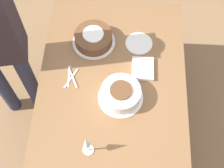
% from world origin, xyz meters
% --- Properties ---
extents(ground_plane, '(12.00, 12.00, 0.00)m').
position_xyz_m(ground_plane, '(0.00, 0.00, 0.00)').
color(ground_plane, '#8E6B47').
extents(dining_table, '(1.53, 0.99, 0.73)m').
position_xyz_m(dining_table, '(0.00, 0.00, 0.63)').
color(dining_table, brown).
rests_on(dining_table, ground_plane).
extents(cake_center_white, '(0.30, 0.30, 0.12)m').
position_xyz_m(cake_center_white, '(0.07, 0.06, 0.78)').
color(cake_center_white, white).
rests_on(cake_center_white, dining_table).
extents(cake_front_chocolate, '(0.31, 0.31, 0.10)m').
position_xyz_m(cake_front_chocolate, '(-0.36, -0.15, 0.77)').
color(cake_front_chocolate, white).
rests_on(cake_front_chocolate, dining_table).
extents(wine_glass_near, '(0.07, 0.07, 0.21)m').
position_xyz_m(wine_glass_near, '(0.43, -0.12, 0.87)').
color(wine_glass_near, silver).
rests_on(wine_glass_near, dining_table).
extents(dessert_plate_left, '(0.20, 0.20, 0.01)m').
position_xyz_m(dessert_plate_left, '(-0.37, 0.18, 0.73)').
color(dessert_plate_left, white).
rests_on(dessert_plate_left, dining_table).
extents(fork_pile, '(0.18, 0.10, 0.01)m').
position_xyz_m(fork_pile, '(-0.06, -0.28, 0.73)').
color(fork_pile, silver).
rests_on(fork_pile, dining_table).
extents(napkin_stack, '(0.18, 0.15, 0.03)m').
position_xyz_m(napkin_stack, '(-0.15, 0.20, 0.74)').
color(napkin_stack, silver).
rests_on(napkin_stack, dining_table).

